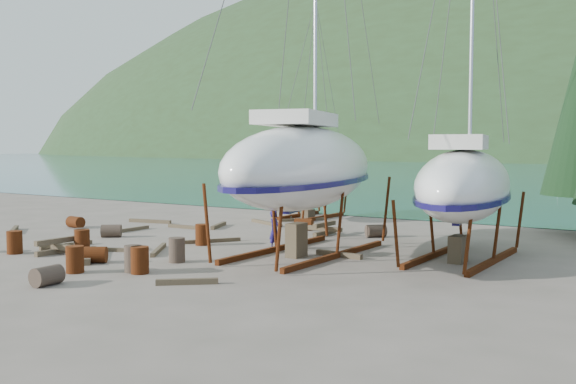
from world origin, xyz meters
The scene contains 40 objects.
ground centered at (0.00, 0.00, 0.00)m, with size 600.00×600.00×0.00m, color #625A4D.
far_house_left centered at (-60.00, 190.00, 2.92)m, with size 6.60×5.60×5.60m.
far_house_center centered at (-20.00, 190.00, 2.92)m, with size 6.60×5.60×5.60m.
moored_boat_left centered at (-30.00, 60.00, 0.39)m, with size 2.00×5.00×6.05m.
moored_boat_far centered at (-8.00, 110.00, 0.39)m, with size 2.00×5.00×6.05m.
large_sailboat_near centered at (2.99, 1.86, 3.37)m, with size 7.11×13.86×20.95m.
large_sailboat_far centered at (8.41, 3.90, 2.78)m, with size 5.42×11.20×17.04m.
small_sailboat_shore centered at (-3.46, 12.91, 2.07)m, with size 3.01×8.02×12.58m.
worker centered at (1.29, 2.24, 0.78)m, with size 0.57×0.37×1.56m, color navy.
drum_1 centered at (-0.53, -7.00, 0.29)m, with size 0.58×0.58×0.88m, color #2D2823.
drum_2 centered at (-11.09, 2.37, 0.29)m, with size 0.58×0.58×0.88m, color #612D10.
drum_3 centered at (-1.44, -5.28, 0.44)m, with size 0.58×0.58×0.88m, color #612D10.
drum_4 centered at (-0.88, 7.94, 0.29)m, with size 0.58×0.58×0.88m, color #612D10.
drum_5 centered at (0.05, -4.14, 0.44)m, with size 0.58×0.58×0.88m, color #2D2823.
drum_7 centered at (0.43, -4.21, 0.44)m, with size 0.58×0.58×0.88m, color #612D10.
drum_10 centered at (-6.49, -4.10, 0.44)m, with size 0.58×0.58×0.88m, color #612D10.
drum_11 centered at (3.16, 7.66, 0.29)m, with size 0.58×0.58×0.88m, color #2D2823.
drum_12 centered at (-2.36, -3.75, 0.29)m, with size 0.58×0.58×0.88m, color #612D10.
drum_13 centered at (-4.66, -2.40, 0.44)m, with size 0.58×0.58×0.88m, color #612D10.
drum_14 centered at (-1.89, 1.52, 0.44)m, with size 0.58×0.58×0.88m, color #612D10.
drum_15 centered at (-6.91, 1.04, 0.29)m, with size 0.58×0.58×0.88m, color #2D2823.
drum_16 centered at (-4.96, -2.20, 0.44)m, with size 0.58×0.58×0.88m, color #2D2823.
drum_17 centered at (0.00, -2.03, 0.44)m, with size 0.58×0.58×0.88m, color #2D2823.
timber_0 centered at (-4.93, 12.96, 0.07)m, with size 0.14×2.63×0.14m, color brown.
timber_1 centered at (4.31, 2.09, 0.10)m, with size 0.19×1.96×0.19m, color brown.
timber_2 centered at (-9.50, 5.98, 0.09)m, with size 0.19×2.59×0.19m, color brown.
timber_3 centered at (-4.26, -1.93, 0.07)m, with size 0.15×3.03×0.15m, color brown.
timber_4 centered at (-6.35, 5.22, 0.09)m, with size 0.17×1.91×0.17m, color brown.
timber_5 centered at (-2.19, -0.73, 0.08)m, with size 0.16×2.72×0.16m, color brown.
timber_7 centered at (2.85, -4.62, 0.09)m, with size 0.17×1.85×0.17m, color brown.
timber_8 centered at (-5.12, 6.51, 0.09)m, with size 0.19×2.17×0.19m, color brown.
timber_9 centered at (-3.03, 11.27, 0.08)m, with size 0.15×2.52×0.15m, color brown.
timber_10 centered at (-3.82, 8.89, 0.08)m, with size 0.16×2.97×0.16m, color brown.
timber_11 centered at (-2.03, 2.31, 0.08)m, with size 0.15×2.55×0.15m, color brown.
timber_12 centered at (-6.19, -1.97, 0.08)m, with size 0.17×2.33×0.17m, color brown.
timber_14 centered at (-12.36, -0.25, 0.09)m, with size 0.18×2.36×0.18m, color brown.
timber_16 centered at (-3.20, -3.22, 0.11)m, with size 0.23×3.04×0.23m, color brown.
timber_17 centered at (-7.78, 3.14, 0.08)m, with size 0.16×2.07×0.16m, color brown.
timber_pile_fore centered at (-5.11, -3.26, 0.30)m, with size 1.80×1.80×0.60m.
timber_pile_aft centered at (0.85, 7.00, 0.30)m, with size 1.80×1.80×0.60m.
Camera 1 is at (15.74, -18.74, 4.09)m, focal length 40.00 mm.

